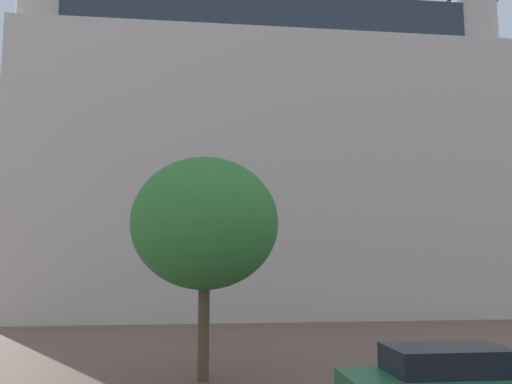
% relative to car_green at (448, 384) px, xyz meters
% --- Properties ---
extents(landmark_building, '(28.84, 15.64, 30.98)m').
position_rel_car_green_xyz_m(landmark_building, '(-1.36, 24.19, 8.85)').
color(landmark_building, beige).
rests_on(landmark_building, ground_plane).
extents(car_green, '(4.44, 1.97, 1.48)m').
position_rel_car_green_xyz_m(car_green, '(0.00, 0.00, 0.00)').
color(car_green, '#287042').
rests_on(car_green, ground_plane).
extents(tree_curb_far, '(4.18, 4.18, 6.22)m').
position_rel_car_green_xyz_m(tree_curb_far, '(-5.07, 4.01, 3.62)').
color(tree_curb_far, brown).
rests_on(tree_curb_far, ground_plane).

